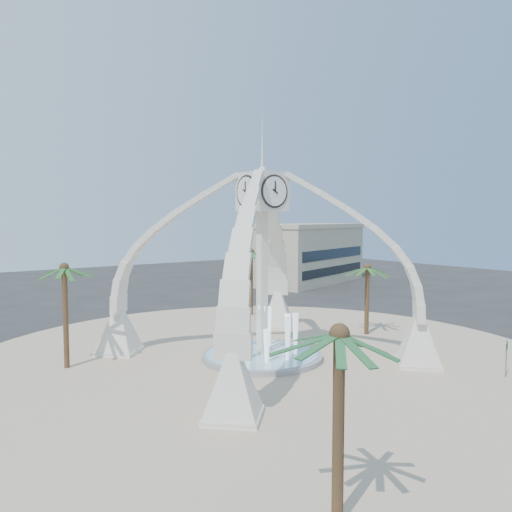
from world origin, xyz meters
TOP-DOWN VIEW (x-y plane):
  - ground at (0.00, 0.00)m, footprint 140.00×140.00m
  - plaza at (0.00, 0.00)m, footprint 40.00×40.00m
  - clock_tower at (-0.00, -0.00)m, footprint 17.94×17.94m
  - fountain at (0.00, 0.00)m, footprint 8.00×8.00m
  - building_ne at (30.00, 28.00)m, footprint 21.87×14.17m
  - palm_east at (11.06, 0.64)m, footprint 4.03×4.03m
  - palm_west at (-11.00, 5.66)m, footprint 3.71×3.71m
  - palm_north at (8.42, 12.83)m, footprint 4.16×4.16m
  - palm_south at (-8.97, -15.60)m, footprint 5.02×5.02m
  - street_sign at (9.10, -11.62)m, footprint 0.79×0.29m

SIDE VIEW (x-z plane):
  - ground at x=0.00m, z-range 0.00..0.00m
  - plaza at x=0.00m, z-range 0.00..0.06m
  - fountain at x=0.00m, z-range -1.52..2.10m
  - street_sign at x=9.10m, z-range 0.48..2.73m
  - building_ne at x=30.00m, z-range 0.01..8.61m
  - palm_east at x=11.06m, z-range 2.29..8.47m
  - palm_south at x=-8.97m, z-range 2.49..9.14m
  - palm_north at x=8.42m, z-range 2.63..9.54m
  - palm_west at x=-11.00m, z-range 2.72..9.74m
  - clock_tower at x=0.00m, z-range -1.66..14.64m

